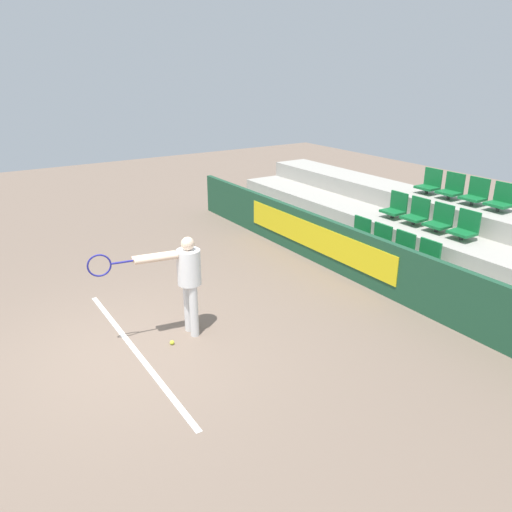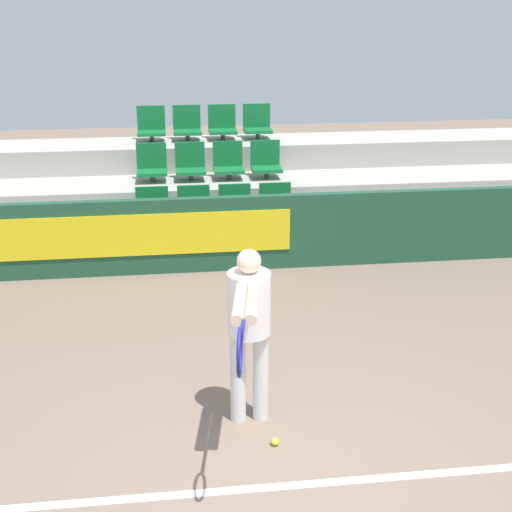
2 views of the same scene
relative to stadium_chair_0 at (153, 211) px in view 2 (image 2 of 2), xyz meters
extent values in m
plane|color=#7A6656|center=(0.85, -5.20, -0.62)|extent=(30.00, 30.00, 0.00)
cube|color=white|center=(0.85, -5.10, -0.62)|extent=(4.08, 0.08, 0.01)
cube|color=#1E4C33|center=(0.85, -0.71, -0.13)|extent=(12.00, 0.12, 0.98)
cube|color=yellow|center=(-0.49, -0.78, -0.08)|extent=(4.49, 0.02, 0.54)
cube|color=#ADA89E|center=(0.85, -0.12, -0.43)|extent=(11.60, 1.02, 0.39)
cube|color=#ADA89E|center=(0.85, 0.90, -0.23)|extent=(11.60, 1.02, 0.78)
cube|color=#ADA89E|center=(0.85, 1.92, -0.04)|extent=(11.60, 1.02, 1.17)
cylinder|color=#333333|center=(0.00, -0.07, -0.17)|extent=(0.07, 0.07, 0.11)
cube|color=#146B33|center=(0.00, -0.07, -0.09)|extent=(0.44, 0.37, 0.05)
cube|color=#146B33|center=(0.00, 0.09, 0.12)|extent=(0.44, 0.04, 0.38)
cylinder|color=#333333|center=(0.56, -0.07, -0.17)|extent=(0.07, 0.07, 0.11)
cube|color=#146B33|center=(0.56, -0.07, -0.09)|extent=(0.44, 0.37, 0.05)
cube|color=#146B33|center=(0.56, 0.09, 0.12)|extent=(0.44, 0.04, 0.38)
cylinder|color=#333333|center=(1.13, -0.07, -0.17)|extent=(0.07, 0.07, 0.11)
cube|color=#146B33|center=(1.13, -0.07, -0.09)|extent=(0.44, 0.37, 0.05)
cube|color=#146B33|center=(1.13, 0.09, 0.12)|extent=(0.44, 0.04, 0.38)
cylinder|color=#333333|center=(1.69, -0.07, -0.17)|extent=(0.07, 0.07, 0.11)
cube|color=#146B33|center=(1.69, -0.07, -0.09)|extent=(0.44, 0.37, 0.05)
cube|color=#146B33|center=(1.69, 0.09, 0.12)|extent=(0.44, 0.04, 0.38)
cylinder|color=#333333|center=(0.00, 0.95, 0.22)|extent=(0.07, 0.07, 0.11)
cube|color=#146B33|center=(0.00, 0.95, 0.30)|extent=(0.44, 0.37, 0.05)
cube|color=#146B33|center=(0.00, 1.11, 0.51)|extent=(0.44, 0.04, 0.38)
cylinder|color=#333333|center=(0.56, 0.95, 0.22)|extent=(0.07, 0.07, 0.11)
cube|color=#146B33|center=(0.56, 0.95, 0.30)|extent=(0.44, 0.37, 0.05)
cube|color=#146B33|center=(0.56, 1.11, 0.51)|extent=(0.44, 0.04, 0.38)
cylinder|color=#333333|center=(1.13, 0.95, 0.22)|extent=(0.07, 0.07, 0.11)
cube|color=#146B33|center=(1.13, 0.95, 0.30)|extent=(0.44, 0.37, 0.05)
cube|color=#146B33|center=(1.13, 1.11, 0.51)|extent=(0.44, 0.04, 0.38)
cylinder|color=#333333|center=(1.69, 0.95, 0.22)|extent=(0.07, 0.07, 0.11)
cube|color=#146B33|center=(1.69, 0.95, 0.30)|extent=(0.44, 0.37, 0.05)
cube|color=#146B33|center=(1.69, 1.11, 0.51)|extent=(0.44, 0.04, 0.38)
cylinder|color=#333333|center=(0.00, 1.97, 0.61)|extent=(0.07, 0.07, 0.11)
cube|color=#146B33|center=(0.00, 1.97, 0.69)|extent=(0.44, 0.37, 0.05)
cube|color=#146B33|center=(0.00, 2.13, 0.90)|extent=(0.44, 0.04, 0.38)
cylinder|color=#333333|center=(0.56, 1.97, 0.61)|extent=(0.07, 0.07, 0.11)
cube|color=#146B33|center=(0.56, 1.97, 0.69)|extent=(0.44, 0.37, 0.05)
cube|color=#146B33|center=(0.56, 2.13, 0.90)|extent=(0.44, 0.04, 0.38)
cylinder|color=#333333|center=(1.13, 1.97, 0.61)|extent=(0.07, 0.07, 0.11)
cube|color=#146B33|center=(1.13, 1.97, 0.69)|extent=(0.44, 0.37, 0.05)
cube|color=#146B33|center=(1.13, 2.13, 0.90)|extent=(0.44, 0.04, 0.38)
cylinder|color=#333333|center=(1.69, 1.97, 0.61)|extent=(0.07, 0.07, 0.11)
cube|color=#146B33|center=(1.69, 1.97, 0.69)|extent=(0.44, 0.37, 0.05)
cube|color=#146B33|center=(1.69, 2.13, 0.90)|extent=(0.44, 0.04, 0.38)
cylinder|color=silver|center=(0.74, -4.19, -0.21)|extent=(0.13, 0.13, 0.81)
cylinder|color=silver|center=(0.93, -4.19, -0.21)|extent=(0.13, 0.13, 0.81)
cylinder|color=white|center=(0.83, -4.19, 0.46)|extent=(0.35, 0.35, 0.53)
sphere|color=beige|center=(0.83, -4.19, 0.82)|extent=(0.20, 0.20, 0.20)
cylinder|color=beige|center=(0.71, -4.66, 0.68)|extent=(0.19, 0.61, 0.09)
cylinder|color=beige|center=(0.80, -4.66, 0.68)|extent=(0.19, 0.61, 0.09)
cylinder|color=navy|center=(0.68, -5.11, 0.68)|extent=(0.08, 0.30, 0.03)
torus|color=navy|center=(0.63, -5.40, 0.68)|extent=(0.08, 0.32, 0.32)
sphere|color=#CCDB33|center=(0.99, -4.59, -0.59)|extent=(0.07, 0.07, 0.07)
camera|label=1|loc=(6.98, -7.00, 3.18)|focal=35.00mm
camera|label=2|loc=(0.24, -9.36, 2.81)|focal=50.00mm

